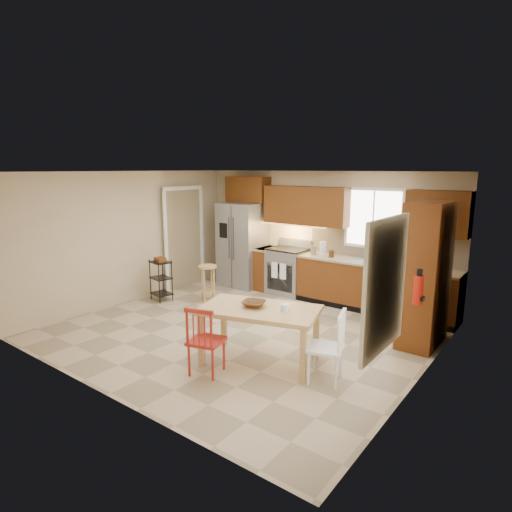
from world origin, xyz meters
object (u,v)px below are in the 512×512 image
at_px(chair_red, 206,339).
at_px(table_jar, 285,309).
at_px(refrigerator, 242,245).
at_px(chair_white, 326,347).
at_px(dining_table, 260,336).
at_px(bar_stool, 208,284).
at_px(range_stove, 288,272).
at_px(soap_bottle, 384,259).
at_px(fire_extinguisher, 418,290).
at_px(utility_cart, 161,280).
at_px(table_bowl, 254,307).
at_px(pantry, 426,275).

xyz_separation_m(chair_red, table_jar, (0.68, 0.75, 0.33)).
xyz_separation_m(refrigerator, chair_red, (2.24, -3.53, -0.46)).
bearing_deg(chair_white, chair_red, 101.99).
xyz_separation_m(dining_table, table_jar, (0.33, 0.10, 0.41)).
distance_m(table_jar, bar_stool, 3.09).
bearing_deg(range_stove, soap_bottle, -2.40).
distance_m(range_stove, bar_stool, 1.69).
bearing_deg(fire_extinguisher, soap_bottle, 120.53).
relative_size(refrigerator, chair_white, 2.03).
bearing_deg(utility_cart, table_bowl, -6.08).
distance_m(chair_white, table_bowl, 1.09).
xyz_separation_m(table_bowl, table_jar, (0.43, 0.10, 0.03)).
relative_size(range_stove, utility_cart, 1.13).
bearing_deg(table_jar, pantry, 56.98).
distance_m(table_bowl, table_jar, 0.44).
bearing_deg(table_bowl, utility_cart, 161.18).
bearing_deg(pantry, range_stove, 161.71).
bearing_deg(chair_white, range_stove, 23.32).
distance_m(soap_bottle, fire_extinguisher, 2.27).
bearing_deg(table_jar, chair_red, -132.55).
height_order(table_bowl, utility_cart, utility_cart).
distance_m(range_stove, utility_cart, 2.56).
height_order(dining_table, utility_cart, utility_cart).
bearing_deg(chair_red, dining_table, 45.39).
distance_m(refrigerator, table_bowl, 3.81).
bearing_deg(dining_table, chair_white, -13.30).
height_order(fire_extinguisher, table_jar, fire_extinguisher).
xyz_separation_m(refrigerator, utility_cart, (-0.58, -1.83, -0.50)).
height_order(chair_white, utility_cart, chair_white).
distance_m(refrigerator, utility_cart, 1.98).
bearing_deg(soap_bottle, utility_cart, -154.39).
bearing_deg(range_stove, chair_white, -50.37).
relative_size(soap_bottle, fire_extinguisher, 0.53).
distance_m(soap_bottle, utility_cart, 4.21).
height_order(refrigerator, table_jar, refrigerator).
relative_size(dining_table, chair_white, 1.70).
distance_m(refrigerator, chair_red, 4.20).
height_order(chair_red, table_bowl, chair_red).
bearing_deg(bar_stool, refrigerator, 80.75).
height_order(refrigerator, table_bowl, refrigerator).
xyz_separation_m(soap_bottle, chair_white, (0.36, -2.80, -0.55)).
height_order(soap_bottle, fire_extinguisher, fire_extinguisher).
distance_m(refrigerator, fire_extinguisher, 4.76).
bearing_deg(range_stove, bar_stool, -123.34).
relative_size(chair_white, table_jar, 7.03).
xyz_separation_m(pantry, table_jar, (-1.21, -1.85, -0.27)).
xyz_separation_m(chair_white, utility_cart, (-4.12, 1.00, -0.04)).
bearing_deg(chair_white, bar_stool, 49.74).
relative_size(refrigerator, soap_bottle, 9.53).
relative_size(pantry, chair_red, 2.34).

